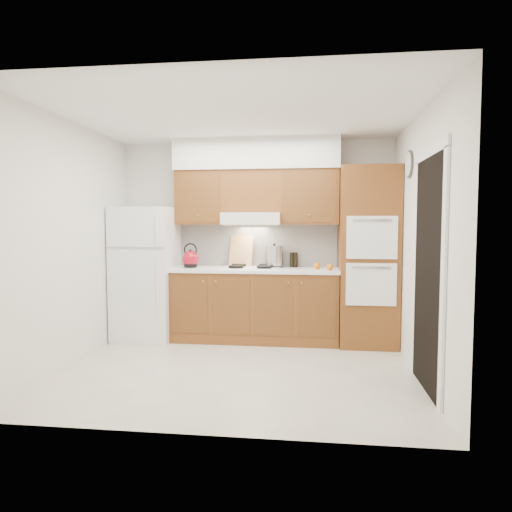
# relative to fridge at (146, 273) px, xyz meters

# --- Properties ---
(floor) EXTENTS (3.60, 3.60, 0.00)m
(floor) POSITION_rel_fridge_xyz_m (1.41, -1.14, -0.86)
(floor) COLOR #BBB5A4
(floor) RESTS_ON ground
(ceiling) EXTENTS (3.60, 3.60, 0.00)m
(ceiling) POSITION_rel_fridge_xyz_m (1.41, -1.14, 1.74)
(ceiling) COLOR white
(ceiling) RESTS_ON wall_back
(wall_back) EXTENTS (3.60, 0.02, 2.60)m
(wall_back) POSITION_rel_fridge_xyz_m (1.41, 0.36, 0.44)
(wall_back) COLOR silver
(wall_back) RESTS_ON floor
(wall_left) EXTENTS (0.02, 3.00, 2.60)m
(wall_left) POSITION_rel_fridge_xyz_m (-0.40, -1.14, 0.44)
(wall_left) COLOR silver
(wall_left) RESTS_ON floor
(wall_right) EXTENTS (0.02, 3.00, 2.60)m
(wall_right) POSITION_rel_fridge_xyz_m (3.21, -1.14, 0.44)
(wall_right) COLOR silver
(wall_right) RESTS_ON floor
(fridge) EXTENTS (0.75, 0.72, 1.72)m
(fridge) POSITION_rel_fridge_xyz_m (0.00, 0.00, 0.00)
(fridge) COLOR white
(fridge) RESTS_ON floor
(base_cabinets) EXTENTS (2.11, 0.60, 0.90)m
(base_cabinets) POSITION_rel_fridge_xyz_m (1.43, 0.06, -0.41)
(base_cabinets) COLOR brown
(base_cabinets) RESTS_ON floor
(countertop) EXTENTS (2.13, 0.62, 0.04)m
(countertop) POSITION_rel_fridge_xyz_m (1.43, 0.05, 0.06)
(countertop) COLOR white
(countertop) RESTS_ON base_cabinets
(backsplash) EXTENTS (2.11, 0.03, 0.56)m
(backsplash) POSITION_rel_fridge_xyz_m (1.43, 0.34, 0.36)
(backsplash) COLOR white
(backsplash) RESTS_ON countertop
(oven_cabinet) EXTENTS (0.70, 0.65, 2.20)m
(oven_cabinet) POSITION_rel_fridge_xyz_m (2.85, 0.03, 0.24)
(oven_cabinet) COLOR brown
(oven_cabinet) RESTS_ON floor
(upper_cab_left) EXTENTS (0.63, 0.33, 0.70)m
(upper_cab_left) POSITION_rel_fridge_xyz_m (0.69, 0.19, 0.99)
(upper_cab_left) COLOR brown
(upper_cab_left) RESTS_ON wall_back
(upper_cab_right) EXTENTS (0.73, 0.33, 0.70)m
(upper_cab_right) POSITION_rel_fridge_xyz_m (2.12, 0.19, 0.99)
(upper_cab_right) COLOR brown
(upper_cab_right) RESTS_ON wall_back
(range_hood) EXTENTS (0.75, 0.45, 0.15)m
(range_hood) POSITION_rel_fridge_xyz_m (1.38, 0.13, 0.71)
(range_hood) COLOR silver
(range_hood) RESTS_ON wall_back
(upper_cab_over_hood) EXTENTS (0.75, 0.33, 0.55)m
(upper_cab_over_hood) POSITION_rel_fridge_xyz_m (1.38, 0.19, 1.06)
(upper_cab_over_hood) COLOR brown
(upper_cab_over_hood) RESTS_ON range_hood
(soffit) EXTENTS (2.13, 0.36, 0.40)m
(soffit) POSITION_rel_fridge_xyz_m (1.43, 0.18, 1.54)
(soffit) COLOR silver
(soffit) RESTS_ON wall_back
(cooktop) EXTENTS (0.74, 0.50, 0.01)m
(cooktop) POSITION_rel_fridge_xyz_m (1.38, 0.07, 0.09)
(cooktop) COLOR white
(cooktop) RESTS_ON countertop
(doorway) EXTENTS (0.02, 0.90, 2.10)m
(doorway) POSITION_rel_fridge_xyz_m (3.19, -1.49, 0.19)
(doorway) COLOR black
(doorway) RESTS_ON floor
(wall_clock) EXTENTS (0.02, 0.30, 0.30)m
(wall_clock) POSITION_rel_fridge_xyz_m (3.19, -0.59, 1.29)
(wall_clock) COLOR #3F3833
(wall_clock) RESTS_ON wall_right
(kettle) EXTENTS (0.24, 0.24, 0.21)m
(kettle) POSITION_rel_fridge_xyz_m (0.59, 0.03, 0.20)
(kettle) COLOR maroon
(kettle) RESTS_ON countertop
(cutting_board) EXTENTS (0.34, 0.19, 0.42)m
(cutting_board) POSITION_rel_fridge_xyz_m (1.22, 0.25, 0.28)
(cutting_board) COLOR tan
(cutting_board) RESTS_ON countertop
(stock_pot) EXTENTS (0.30, 0.30, 0.25)m
(stock_pot) POSITION_rel_fridge_xyz_m (1.67, 0.18, 0.23)
(stock_pot) COLOR silver
(stock_pot) RESTS_ON cooktop
(condiment_a) EXTENTS (0.06, 0.06, 0.19)m
(condiment_a) POSITION_rel_fridge_xyz_m (1.89, 0.28, 0.18)
(condiment_a) COLOR black
(condiment_a) RESTS_ON countertop
(condiment_b) EXTENTS (0.07, 0.07, 0.19)m
(condiment_b) POSITION_rel_fridge_xyz_m (1.94, 0.26, 0.18)
(condiment_b) COLOR black
(condiment_b) RESTS_ON countertop
(condiment_c) EXTENTS (0.06, 0.06, 0.15)m
(condiment_c) POSITION_rel_fridge_xyz_m (1.89, 0.31, 0.15)
(condiment_c) COLOR black
(condiment_c) RESTS_ON countertop
(orange_near) EXTENTS (0.09, 0.09, 0.08)m
(orange_near) POSITION_rel_fridge_xyz_m (2.37, -0.09, 0.12)
(orange_near) COLOR orange
(orange_near) RESTS_ON countertop
(orange_far) EXTENTS (0.10, 0.10, 0.08)m
(orange_far) POSITION_rel_fridge_xyz_m (2.22, 0.03, 0.12)
(orange_far) COLOR #D8590B
(orange_far) RESTS_ON countertop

